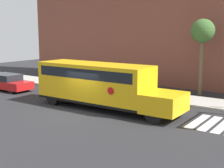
# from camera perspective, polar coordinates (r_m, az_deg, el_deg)

# --- Properties ---
(ground_plane) EXTENTS (60.00, 60.00, 0.00)m
(ground_plane) POSITION_cam_1_polar(r_m,az_deg,el_deg) (20.12, -5.31, -4.97)
(ground_plane) COLOR #28282B
(sidewalk_strip) EXTENTS (44.00, 3.00, 0.15)m
(sidewalk_strip) POSITION_cam_1_polar(r_m,az_deg,el_deg) (25.30, 4.17, -1.71)
(sidewalk_strip) COLOR #B2ADA3
(sidewalk_strip) RESTS_ON ground
(building_backdrop) EXTENTS (32.00, 4.00, 11.86)m
(building_backdrop) POSITION_cam_1_polar(r_m,az_deg,el_deg) (30.58, 10.63, 11.18)
(building_backdrop) COLOR brown
(building_backdrop) RESTS_ON ground
(crosswalk_stripes) EXTENTS (3.30, 3.20, 0.01)m
(crosswalk_stripes) POSITION_cam_1_polar(r_m,az_deg,el_deg) (18.16, 19.67, -7.14)
(crosswalk_stripes) COLOR white
(crosswalk_stripes) RESTS_ON ground
(school_bus) EXTENTS (10.18, 2.57, 2.95)m
(school_bus) POSITION_cam_1_polar(r_m,az_deg,el_deg) (20.47, -2.27, 0.15)
(school_bus) COLOR yellow
(school_bus) RESTS_ON ground
(parked_car) EXTENTS (4.58, 1.85, 1.39)m
(parked_car) POSITION_cam_1_polar(r_m,az_deg,el_deg) (28.37, -18.58, 0.33)
(parked_car) COLOR red
(parked_car) RESTS_ON ground
(tree_near_sidewalk) EXTENTS (1.86, 1.86, 6.00)m
(tree_near_sidewalk) POSITION_cam_1_polar(r_m,az_deg,el_deg) (25.47, 16.24, 8.85)
(tree_near_sidewalk) COLOR brown
(tree_near_sidewalk) RESTS_ON ground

